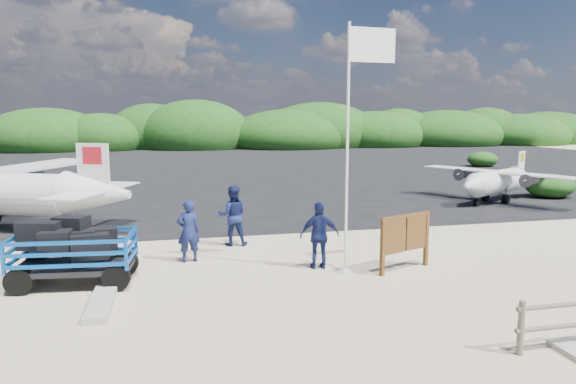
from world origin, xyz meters
name	(u,v)px	position (x,y,z in m)	size (l,w,h in m)	color
ground	(290,279)	(0.00, 0.00, 0.00)	(160.00, 160.00, 0.00)	beige
asphalt_apron	(208,167)	(0.00, 30.00, 0.00)	(90.00, 50.00, 0.04)	#B2B2B2
vegetation_band	(195,148)	(0.00, 55.00, 0.00)	(124.00, 8.00, 4.40)	#B2B2B2
baggage_cart	(76,285)	(-5.31, 0.77, 0.00)	(3.09, 1.76, 1.54)	#0B50B2
flagpole	(345,272)	(1.58, 0.24, 0.00)	(1.30, 0.54, 6.51)	white
signboard	(404,270)	(3.21, 0.06, 0.00)	(1.93, 0.18, 1.59)	brown
crew_a	(188,231)	(-2.48, 2.21, 0.90)	(0.66, 0.43, 1.81)	navy
crew_b	(233,215)	(-1.02, 3.85, 0.98)	(0.95, 0.74, 1.96)	navy
crew_c	(320,235)	(1.00, 0.76, 0.93)	(1.09, 0.45, 1.86)	navy
aircraft_large	(385,165)	(14.61, 27.78, 0.00)	(13.72, 13.72, 4.11)	#B2B2B2
aircraft_small	(46,171)	(-12.22, 29.17, 0.00)	(6.29, 6.29, 2.27)	#B2B2B2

